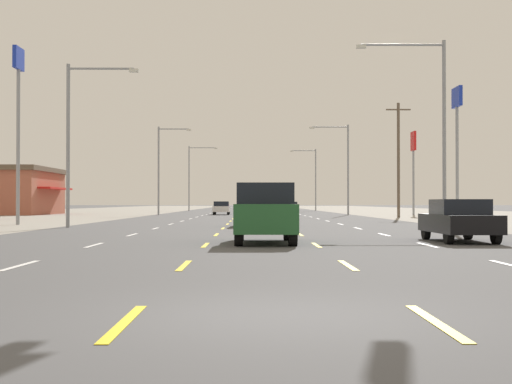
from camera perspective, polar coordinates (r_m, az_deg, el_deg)
The scene contains 24 objects.
ground_plane at distance 74.85m, azimuth -0.19°, elevation -1.84°, with size 572.00×572.00×0.00m, color #4C4C4F.
lot_apron_left at distance 78.73m, azimuth -18.52°, elevation -1.75°, with size 28.00×440.00×0.01m, color gray.
lot_apron_right at distance 78.94m, azimuth 18.09°, elevation -1.74°, with size 28.00×440.00×0.01m, color gray.
lane_markings at distance 113.34m, azimuth -0.27°, elevation -1.49°, with size 10.64×227.60×0.01m.
signal_span_wire at distance 19.99m, azimuth 0.62°, elevation 11.91°, with size 25.23×0.53×9.77m.
suv_center_turn_nearest at distance 24.62m, azimuth 0.67°, elevation -1.56°, with size 1.98×4.90×1.98m.
sedan_far_right_near at distance 26.41m, azimuth 15.35°, elevation -2.07°, with size 1.80×4.50×1.46m.
sedan_center_turn_mid at distance 41.29m, azimuth -0.27°, elevation -1.63°, with size 1.80×4.50×1.46m.
sedan_inner_left_midfar at distance 81.42m, azimuth -2.67°, elevation -1.22°, with size 1.80×4.50×1.46m.
suv_inner_right_far at distance 87.89m, azimuth 2.09°, elevation -1.02°, with size 1.98×4.90×1.98m.
hatchback_inner_right_farther at distance 101.49m, azimuth 1.85°, elevation -1.13°, with size 1.72×3.90×1.54m.
sedan_far_right_farthest at distance 127.54m, azimuth 2.81°, elevation -1.07°, with size 1.80×4.50×1.46m.
suv_inner_right_distant_a at distance 133.45m, azimuth 1.29°, elevation -0.95°, with size 1.98×4.90×1.98m.
sedan_center_turn_distant_b at distance 134.07m, azimuth -0.36°, elevation -1.06°, with size 1.80×4.50×1.46m.
pole_sign_left_row_1 at distance 47.39m, azimuth -17.82°, elevation 6.77°, with size 0.24×1.61×10.75m.
pole_sign_right_row_1 at distance 54.36m, azimuth 15.21°, elevation 5.23°, with size 0.24×1.99×9.50m.
pole_sign_right_row_2 at distance 80.01m, azimuth 12.02°, elevation 2.97°, with size 0.24×1.76×8.84m.
streetlight_left_row_0 at distance 41.12m, azimuth -13.70°, elevation 4.49°, with size 3.90×0.26×8.82m.
streetlight_right_row_0 at distance 41.34m, azimuth 13.58°, elevation 5.57°, with size 4.85×0.26×10.13m.
streetlight_left_row_1 at distance 79.82m, azimuth -7.26°, elevation 2.13°, with size 3.60×0.26×9.46m.
streetlight_right_row_1 at distance 79.90m, azimuth 6.79°, elevation 2.27°, with size 4.24×0.26×9.69m.
streetlight_left_row_2 at distance 118.90m, azimuth -4.95°, elevation 1.45°, with size 4.69×0.26×10.36m.
streetlight_right_row_2 at distance 118.95m, azimuth 4.41°, elevation 1.31°, with size 4.21×0.26×9.90m.
utility_pole_right_row_1 at distance 67.31m, azimuth 10.90°, elevation 2.59°, with size 2.20×0.26×10.24m.
Camera 1 is at (-0.34, -8.83, 1.35)m, focal length 51.99 mm.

